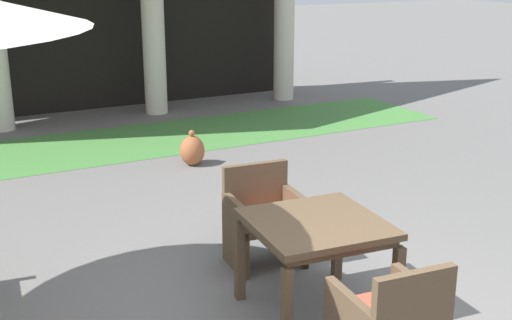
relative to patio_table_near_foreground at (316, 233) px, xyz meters
name	(u,v)px	position (x,y,z in m)	size (l,w,h in m)	color
lawn_strip	(112,144)	(0.02, 5.41, -0.65)	(10.63, 1.94, 0.01)	#47843D
patio_table_near_foreground	(316,233)	(0.00, 0.00, 0.00)	(1.02, 1.02, 0.76)	brown
patio_chair_near_foreground_north	(263,219)	(0.09, 0.97, -0.25)	(0.66, 0.55, 0.86)	brown
terracotta_urn	(192,150)	(0.66, 3.93, -0.46)	(0.32, 0.32, 0.47)	#9E5633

